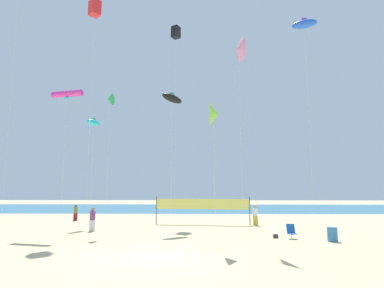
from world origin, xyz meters
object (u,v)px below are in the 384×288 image
(beach_handbag, at_px, (276,236))
(kite_black_inflatable, at_px, (172,98))
(volleyball_net, at_px, (202,205))
(kite_cyan_inflatable, at_px, (94,123))
(kite_green_delta, at_px, (110,100))
(kite_magenta_tube, at_px, (67,94))
(kite_lime_delta, at_px, (214,114))
(kite_blue_inflatable, at_px, (304,24))
(beachgoer_olive_shirt, at_px, (76,212))
(trash_barrel, at_px, (332,234))
(beachgoer_white_shirt, at_px, (255,214))
(kite_pink_delta, at_px, (239,50))
(beachgoer_plum_shirt, at_px, (93,218))
(kite_black_box, at_px, (176,33))
(kite_red_box, at_px, (95,9))
(folding_beach_chair, at_px, (291,231))

(beach_handbag, bearing_deg, kite_black_inflatable, 142.47)
(volleyball_net, relative_size, kite_cyan_inflatable, 0.87)
(kite_green_delta, bearing_deg, kite_magenta_tube, -164.79)
(beach_handbag, bearing_deg, kite_cyan_inflatable, 153.87)
(kite_lime_delta, height_order, kite_black_inflatable, kite_black_inflatable)
(kite_magenta_tube, bearing_deg, kite_blue_inflatable, -6.52)
(beachgoer_olive_shirt, relative_size, trash_barrel, 1.84)
(beachgoer_white_shirt, xyz_separation_m, beach_handbag, (0.10, -6.60, -0.80))
(kite_cyan_inflatable, xyz_separation_m, kite_pink_delta, (12.24, -7.09, 3.61))
(beachgoer_white_shirt, relative_size, beachgoer_plum_shirt, 1.00)
(volleyball_net, bearing_deg, beachgoer_plum_shirt, -152.89)
(kite_blue_inflatable, bearing_deg, kite_pink_delta, -169.62)
(beachgoer_plum_shirt, height_order, kite_black_box, kite_black_box)
(volleyball_net, bearing_deg, beach_handbag, -57.53)
(beachgoer_olive_shirt, bearing_deg, trash_barrel, -61.18)
(beachgoer_plum_shirt, height_order, volleyball_net, volleyball_net)
(trash_barrel, height_order, kite_black_inflatable, kite_black_inflatable)
(kite_lime_delta, relative_size, kite_red_box, 0.43)
(trash_barrel, relative_size, kite_cyan_inflatable, 0.09)
(kite_green_delta, bearing_deg, kite_pink_delta, -20.97)
(folding_beach_chair, xyz_separation_m, kite_magenta_tube, (-16.07, 3.06, 9.92))
(folding_beach_chair, height_order, kite_cyan_inflatable, kite_cyan_inflatable)
(beach_handbag, height_order, kite_black_inflatable, kite_black_inflatable)
(kite_lime_delta, height_order, kite_red_box, kite_red_box)
(folding_beach_chair, distance_m, trash_barrel, 2.37)
(volleyball_net, height_order, kite_black_inflatable, kite_black_inflatable)
(beachgoer_plum_shirt, bearing_deg, kite_lime_delta, -46.15)
(volleyball_net, bearing_deg, beachgoer_olive_shirt, 167.18)
(beachgoer_plum_shirt, distance_m, kite_black_inflatable, 11.57)
(kite_black_inflatable, bearing_deg, folding_beach_chair, -34.96)
(kite_red_box, height_order, kite_black_box, kite_black_box)
(kite_green_delta, relative_size, kite_lime_delta, 1.29)
(kite_red_box, distance_m, kite_magenta_tube, 8.50)
(beachgoer_olive_shirt, distance_m, kite_pink_delta, 21.28)
(kite_black_inflatable, height_order, kite_magenta_tube, kite_black_inflatable)
(kite_green_delta, bearing_deg, kite_cyan_inflatable, 125.55)
(trash_barrel, bearing_deg, kite_pink_delta, 167.95)
(kite_red_box, distance_m, kite_black_box, 10.45)
(trash_barrel, distance_m, kite_cyan_inflatable, 21.08)
(kite_green_delta, bearing_deg, folding_beach_chair, -16.82)
(beachgoer_white_shirt, height_order, beachgoer_olive_shirt, beachgoer_white_shirt)
(kite_green_delta, bearing_deg, kite_lime_delta, -37.03)
(folding_beach_chair, xyz_separation_m, kite_black_box, (-8.36, 12.90, 19.91))
(volleyball_net, bearing_deg, kite_lime_delta, -86.20)
(folding_beach_chair, bearing_deg, beachgoer_plum_shirt, 167.83)
(kite_black_inflatable, bearing_deg, trash_barrel, -32.97)
(beachgoer_olive_shirt, bearing_deg, beachgoer_plum_shirt, -92.22)
(kite_lime_delta, distance_m, kite_magenta_tube, 12.63)
(kite_red_box, bearing_deg, folding_beach_chair, -18.29)
(volleyball_net, bearing_deg, kite_black_box, 117.00)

